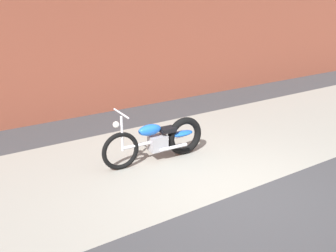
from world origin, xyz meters
TOP-DOWN VIEW (x-y plane):
  - ground_plane at (0.00, 0.00)m, footprint 80.00×80.00m
  - sidewalk_slab at (0.00, 1.75)m, footprint 36.00×3.50m
  - brick_building_wall at (0.00, 5.20)m, footprint 36.00×0.50m
  - motorcycle_blue at (-0.27, 1.71)m, footprint 2.01×0.58m

SIDE VIEW (x-z plane):
  - ground_plane at x=0.00m, z-range 0.00..0.00m
  - sidewalk_slab at x=0.00m, z-range 0.00..0.01m
  - motorcycle_blue at x=-0.27m, z-range -0.12..0.91m
  - brick_building_wall at x=0.00m, z-range 0.00..5.46m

